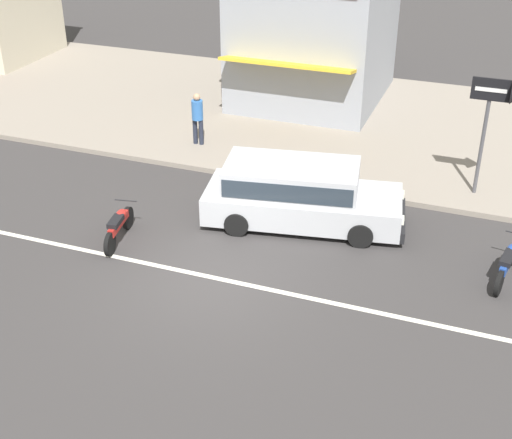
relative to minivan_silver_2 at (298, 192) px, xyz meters
The scene contains 9 objects.
ground_plane 3.31m from the minivan_silver_2, 107.79° to the right, with size 160.00×160.00×0.00m, color #383535.
lane_centre_stripe 3.31m from the minivan_silver_2, 107.79° to the right, with size 50.40×0.14×0.01m, color silver.
kerb_strip 6.92m from the minivan_silver_2, 98.17° to the left, with size 68.00×10.00×0.15m, color gray.
minivan_silver_2 is the anchor object (origin of this frame).
motorcycle_0 5.15m from the minivan_silver_2, ahead, with size 0.62×1.98×0.80m.
motorcycle_2 4.41m from the minivan_silver_2, 147.58° to the right, with size 0.60×1.81×0.80m.
arrow_signboard 5.69m from the minivan_silver_2, 32.88° to the left, with size 1.31×0.62×3.18m.
pedestrian_near_clock 5.40m from the minivan_silver_2, 141.61° to the left, with size 0.34×0.34×1.60m.
shopfront_corner_warung 9.15m from the minivan_silver_2, 104.02° to the left, with size 4.84×6.35×4.89m.
Camera 1 is at (5.46, -11.93, 8.82)m, focal length 50.00 mm.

